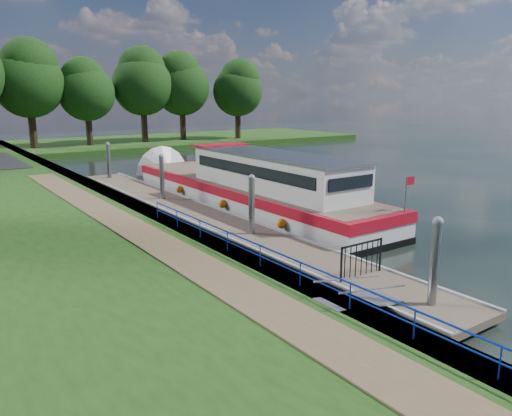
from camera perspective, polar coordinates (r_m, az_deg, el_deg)
ground at (r=15.62m, az=17.77°, el=-11.14°), size 160.00×160.00×0.00m
bank_edge at (r=25.79m, az=-13.45°, el=-0.54°), size 1.10×90.00×0.78m
far_bank at (r=65.15m, az=-13.63°, el=7.25°), size 60.00×18.00×0.60m
footpath at (r=18.74m, az=-10.82°, el=-4.11°), size 1.60×40.00×0.05m
blue_fence at (r=15.26m, az=2.66°, el=-5.80°), size 0.04×18.04×0.72m
pontoon at (r=25.11m, az=-6.31°, el=-1.10°), size 2.50×30.00×0.56m
mooring_piles at (r=24.87m, az=-6.37°, el=1.35°), size 0.30×27.30×3.55m
gangway at (r=14.34m, az=11.74°, el=-10.25°), size 2.58×1.00×0.92m
gate_panel at (r=16.52m, az=11.99°, el=-5.20°), size 1.85×0.05×1.15m
barge at (r=28.19m, az=-1.65°, el=2.38°), size 4.36×21.15×4.78m
horizon_trees at (r=58.02m, az=-25.71°, el=13.31°), size 54.38×10.03×12.87m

